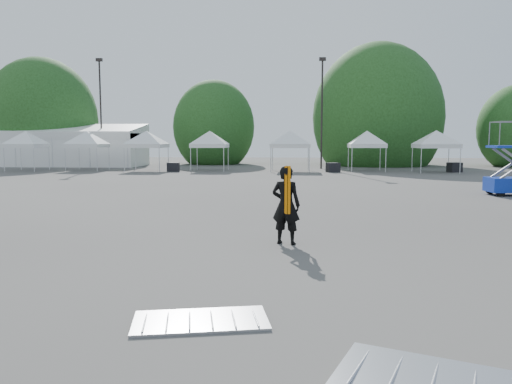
{
  "coord_description": "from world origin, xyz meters",
  "views": [
    {
      "loc": [
        0.59,
        -13.13,
        2.59
      ],
      "look_at": [
        -0.35,
        -0.88,
        1.3
      ],
      "focal_mm": 35.0,
      "sensor_mm": 36.0,
      "label": 1
    }
  ],
  "objects": [
    {
      "name": "ground",
      "position": [
        0.0,
        0.0,
        0.0
      ],
      "size": [
        120.0,
        120.0,
        0.0
      ],
      "primitive_type": "plane",
      "color": "#474442",
      "rests_on": "ground"
    },
    {
      "name": "barrier_left",
      "position": [
        -0.73,
        -6.34,
        0.03
      ],
      "size": [
        2.06,
        1.33,
        0.06
      ],
      "rotation": [
        0.0,
        0.0,
        0.21
      ],
      "color": "#AAACB2",
      "rests_on": "ground"
    },
    {
      "name": "crate_mid",
      "position": [
        3.68,
        27.05,
        0.38
      ],
      "size": [
        1.17,
        1.03,
        0.76
      ],
      "primitive_type": "cube",
      "rotation": [
        0.0,
        0.0,
        0.32
      ],
      "color": "black",
      "rests_on": "ground"
    },
    {
      "name": "crate_west",
      "position": [
        -9.24,
        26.79,
        0.37
      ],
      "size": [
        1.0,
        0.81,
        0.73
      ],
      "primitive_type": "cube",
      "rotation": [
        0.0,
        0.0,
        0.08
      ],
      "color": "black",
      "rests_on": "ground"
    },
    {
      "name": "light_pole_east",
      "position": [
        3.0,
        32.0,
        5.52
      ],
      "size": [
        0.6,
        0.25,
        9.8
      ],
      "color": "black",
      "rests_on": "ground"
    },
    {
      "name": "tent_a",
      "position": [
        -21.76,
        27.11,
        3.06
      ],
      "size": [
        3.86,
        3.86,
        3.88
      ],
      "color": "silver",
      "rests_on": "ground"
    },
    {
      "name": "tree_mid_w",
      "position": [
        -8.0,
        40.0,
        3.93
      ],
      "size": [
        4.16,
        4.16,
        6.33
      ],
      "color": "#382314",
      "rests_on": "ground"
    },
    {
      "name": "man",
      "position": [
        0.39,
        -0.87,
        0.98
      ],
      "size": [
        0.82,
        0.65,
        1.96
      ],
      "rotation": [
        0.0,
        0.0,
        2.87
      ],
      "color": "black",
      "rests_on": "ground"
    },
    {
      "name": "tent_e",
      "position": [
        0.24,
        28.19,
        3.06
      ],
      "size": [
        4.6,
        4.6,
        3.88
      ],
      "color": "silver",
      "rests_on": "ground"
    },
    {
      "name": "tent_d",
      "position": [
        -6.5,
        28.48,
        3.06
      ],
      "size": [
        4.14,
        4.14,
        3.88
      ],
      "color": "silver",
      "rests_on": "ground"
    },
    {
      "name": "tree_mid_e",
      "position": [
        9.0,
        39.0,
        4.84
      ],
      "size": [
        5.12,
        5.12,
        7.79
      ],
      "color": "#382314",
      "rests_on": "ground"
    },
    {
      "name": "crate_east",
      "position": [
        13.43,
        27.96,
        0.38
      ],
      "size": [
        1.19,
        1.06,
        0.77
      ],
      "primitive_type": "cube",
      "rotation": [
        0.0,
        0.0,
        0.35
      ],
      "color": "black",
      "rests_on": "ground"
    },
    {
      "name": "light_pole_west",
      "position": [
        -18.0,
        34.0,
        5.77
      ],
      "size": [
        0.6,
        0.25,
        10.3
      ],
      "color": "black",
      "rests_on": "ground"
    },
    {
      "name": "tent_c",
      "position": [
        -11.71,
        27.78,
        3.06
      ],
      "size": [
        4.37,
        4.37,
        3.88
      ],
      "color": "silver",
      "rests_on": "ground"
    },
    {
      "name": "tree_far_w",
      "position": [
        -26.0,
        38.0,
        4.54
      ],
      "size": [
        4.8,
        4.8,
        7.3
      ],
      "color": "#382314",
      "rests_on": "ground"
    },
    {
      "name": "tent_g",
      "position": [
        11.77,
        27.5,
        3.06
      ],
      "size": [
        4.43,
        4.43,
        3.88
      ],
      "color": "silver",
      "rests_on": "ground"
    },
    {
      "name": "marquee",
      "position": [
        -22.0,
        35.0,
        1.97
      ],
      "size": [
        15.0,
        6.25,
        4.23
      ],
      "color": "white",
      "rests_on": "ground"
    },
    {
      "name": "tent_f",
      "position": [
        6.54,
        28.69,
        3.06
      ],
      "size": [
        4.07,
        4.07,
        3.88
      ],
      "color": "silver",
      "rests_on": "ground"
    },
    {
      "name": "tent_b",
      "position": [
        -16.99,
        28.2,
        3.06
      ],
      "size": [
        4.1,
        4.1,
        3.88
      ],
      "color": "silver",
      "rests_on": "ground"
    }
  ]
}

